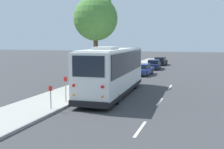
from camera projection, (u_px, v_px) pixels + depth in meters
name	position (u px, v px, depth m)	size (l,w,h in m)	color
ground_plane	(112.00, 96.00, 20.29)	(160.00, 160.00, 0.00)	#3D3D3F
sidewalk_slab	(72.00, 92.00, 21.27)	(80.00, 3.28, 0.15)	#A3A099
curb_strip	(93.00, 94.00, 20.74)	(80.00, 0.14, 0.15)	gray
shuttle_bus	(113.00, 69.00, 20.46)	(10.61, 2.97, 3.57)	white
parked_sedan_blue	(143.00, 70.00, 32.40)	(4.47, 1.94, 1.28)	navy
parked_sedan_navy	(154.00, 65.00, 38.96)	(4.50, 1.90, 1.29)	#19234C
parked_sedan_black	(160.00, 61.00, 45.25)	(4.29, 1.89, 1.26)	black
street_tree	(96.00, 16.00, 25.23)	(3.97, 3.97, 8.36)	brown
sign_post_near	(51.00, 97.00, 15.79)	(0.06, 0.22, 1.30)	gray
sign_post_far	(66.00, 89.00, 17.51)	(0.06, 0.22, 1.59)	gray
fire_hydrant	(116.00, 75.00, 27.77)	(0.22, 0.22, 0.81)	gold
lane_stripe_behind	(140.00, 129.00, 12.74)	(2.40, 0.14, 0.01)	silver
lane_stripe_mid	(160.00, 102.00, 18.40)	(2.40, 0.14, 0.01)	silver
lane_stripe_ahead	(170.00, 87.00, 24.07)	(2.40, 0.14, 0.01)	silver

